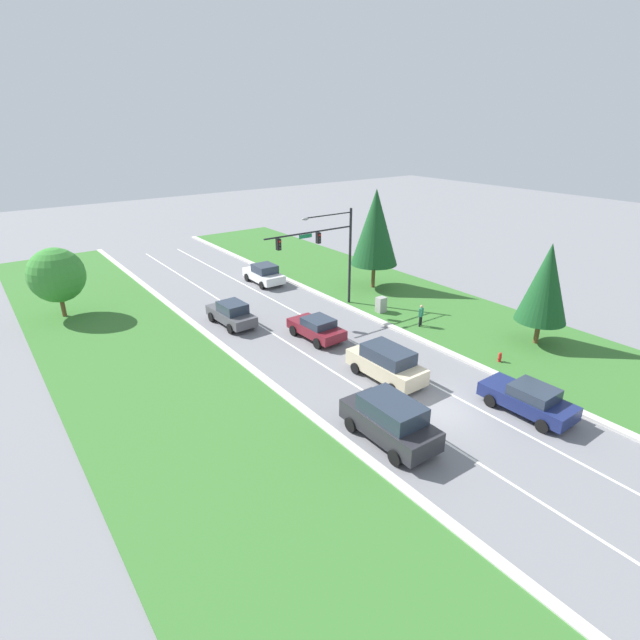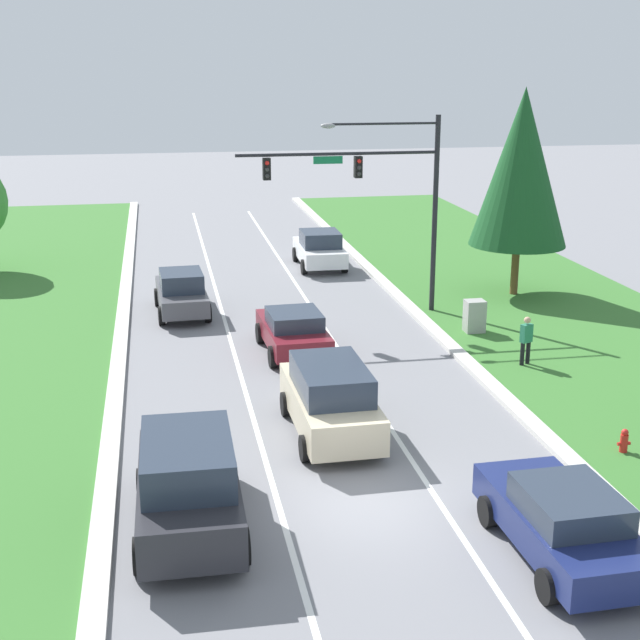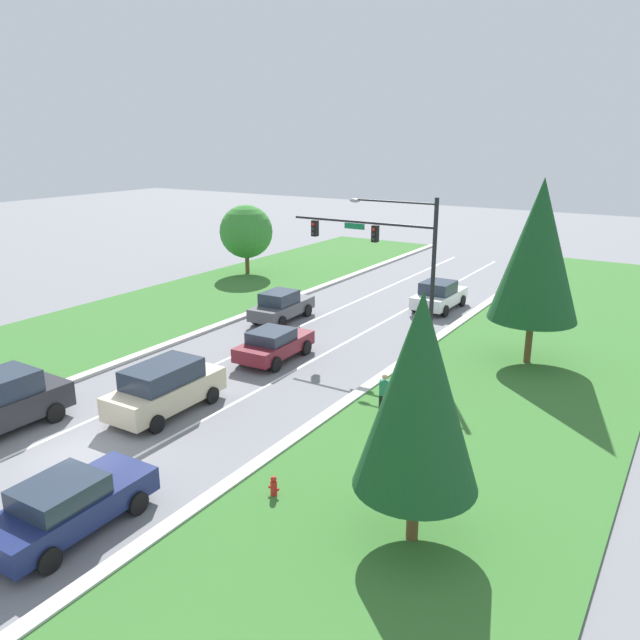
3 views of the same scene
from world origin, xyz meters
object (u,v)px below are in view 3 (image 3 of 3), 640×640
(utility_cabinet, at_px, (415,368))
(fire_hydrant, at_px, (274,487))
(pedestrian, at_px, (384,393))
(oak_near_left_tree, at_px, (246,232))
(conifer_far_right_tree, at_px, (538,250))
(burgundy_sedan, at_px, (274,344))
(white_sedan, at_px, (439,295))
(navy_sedan, at_px, (68,504))
(champagne_suv, at_px, (165,387))
(traffic_signal_mast, at_px, (390,249))
(graphite_sedan, at_px, (281,306))
(conifer_near_right_tree, at_px, (419,392))

(utility_cabinet, xyz_separation_m, fire_hydrant, (0.14, -10.58, -0.28))
(pedestrian, relative_size, oak_near_left_tree, 0.32)
(utility_cabinet, height_order, conifer_far_right_tree, conifer_far_right_tree)
(burgundy_sedan, height_order, fire_hydrant, burgundy_sedan)
(white_sedan, distance_m, navy_sedan, 26.50)
(champagne_suv, xyz_separation_m, burgundy_sedan, (0.09, 6.95, -0.22))
(pedestrian, height_order, fire_hydrant, pedestrian)
(champagne_suv, xyz_separation_m, utility_cabinet, (6.92, 7.97, -0.39))
(traffic_signal_mast, distance_m, graphite_sedan, 8.75)
(graphite_sedan, distance_m, pedestrian, 13.60)
(graphite_sedan, xyz_separation_m, fire_hydrant, (10.53, -15.14, -0.53))
(champagne_suv, height_order, conifer_far_right_tree, conifer_far_right_tree)
(champagne_suv, bearing_deg, oak_near_left_tree, 120.46)
(traffic_signal_mast, xyz_separation_m, white_sedan, (-0.70, 8.57, -4.22))
(oak_near_left_tree, bearing_deg, navy_sedan, -59.90)
(oak_near_left_tree, bearing_deg, conifer_far_right_tree, -19.93)
(utility_cabinet, xyz_separation_m, conifer_far_right_tree, (3.54, 4.90, 4.76))
(utility_cabinet, height_order, fire_hydrant, utility_cabinet)
(graphite_sedan, xyz_separation_m, navy_sedan, (6.83, -19.39, -0.06))
(conifer_near_right_tree, bearing_deg, graphite_sedan, 134.96)
(champagne_suv, relative_size, graphite_sedan, 1.07)
(white_sedan, bearing_deg, conifer_near_right_tree, -68.99)
(conifer_near_right_tree, bearing_deg, oak_near_left_tree, 135.80)
(navy_sedan, relative_size, fire_hydrant, 6.73)
(conifer_near_right_tree, height_order, conifer_far_right_tree, conifer_far_right_tree)
(white_sedan, relative_size, navy_sedan, 0.97)
(conifer_near_right_tree, relative_size, conifer_far_right_tree, 0.79)
(oak_near_left_tree, bearing_deg, pedestrian, -40.25)
(white_sedan, distance_m, conifer_near_right_tree, 23.63)
(burgundy_sedan, xyz_separation_m, fire_hydrant, (6.97, -9.56, -0.45))
(champagne_suv, xyz_separation_m, oak_near_left_tree, (-13.00, 21.38, 2.27))
(traffic_signal_mast, height_order, oak_near_left_tree, traffic_signal_mast)
(pedestrian, xyz_separation_m, oak_near_left_tree, (-20.29, 17.17, 2.36))
(conifer_far_right_tree, bearing_deg, utility_cabinet, -125.88)
(champagne_suv, bearing_deg, conifer_near_right_tree, -12.43)
(utility_cabinet, bearing_deg, white_sedan, 107.05)
(traffic_signal_mast, xyz_separation_m, fire_hydrant, (3.02, -13.68, -4.77))
(champagne_suv, distance_m, fire_hydrant, 7.56)
(burgundy_sedan, distance_m, oak_near_left_tree, 19.64)
(oak_near_left_tree, bearing_deg, utility_cabinet, -33.94)
(navy_sedan, height_order, conifer_far_right_tree, conifer_far_right_tree)
(navy_sedan, xyz_separation_m, conifer_near_right_tree, (8.01, 4.53, 3.43))
(graphite_sedan, height_order, utility_cabinet, graphite_sedan)
(white_sedan, bearing_deg, conifer_far_right_tree, -42.63)
(traffic_signal_mast, bearing_deg, graphite_sedan, 168.98)
(white_sedan, relative_size, burgundy_sedan, 1.05)
(navy_sedan, relative_size, conifer_near_right_tree, 0.69)
(graphite_sedan, xyz_separation_m, pedestrian, (10.76, -8.33, 0.06))
(traffic_signal_mast, relative_size, conifer_far_right_tree, 0.90)
(fire_hydrant, bearing_deg, utility_cabinet, 90.77)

